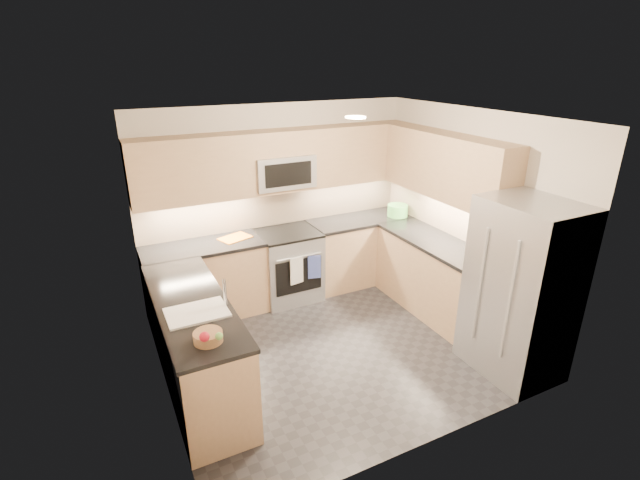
% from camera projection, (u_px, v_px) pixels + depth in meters
% --- Properties ---
extents(floor, '(3.60, 3.20, 0.00)m').
position_uv_depth(floor, '(334.00, 345.00, 5.21)').
color(floor, '#242429').
rests_on(floor, ground).
extents(ceiling, '(3.60, 3.20, 0.02)m').
position_uv_depth(ceiling, '(337.00, 117.00, 4.29)').
color(ceiling, beige).
rests_on(ceiling, wall_back).
extents(wall_back, '(3.60, 0.02, 2.50)m').
position_uv_depth(wall_back, '(277.00, 201.00, 6.08)').
color(wall_back, beige).
rests_on(wall_back, floor).
extents(wall_front, '(3.60, 0.02, 2.50)m').
position_uv_depth(wall_front, '(438.00, 315.00, 3.42)').
color(wall_front, beige).
rests_on(wall_front, floor).
extents(wall_left, '(0.02, 3.20, 2.50)m').
position_uv_depth(wall_left, '(152.00, 277.00, 4.00)').
color(wall_left, beige).
rests_on(wall_left, floor).
extents(wall_right, '(0.02, 3.20, 2.50)m').
position_uv_depth(wall_right, '(469.00, 217.00, 5.50)').
color(wall_right, beige).
rests_on(wall_right, floor).
extents(base_cab_back_left, '(1.42, 0.60, 0.90)m').
position_uv_depth(base_cab_back_left, '(206.00, 282.00, 5.67)').
color(base_cab_back_left, tan).
rests_on(base_cab_back_left, floor).
extents(base_cab_back_right, '(1.42, 0.60, 0.90)m').
position_uv_depth(base_cab_back_right, '(359.00, 251.00, 6.58)').
color(base_cab_back_right, tan).
rests_on(base_cab_back_right, floor).
extents(base_cab_right, '(0.60, 1.70, 0.90)m').
position_uv_depth(base_cab_right, '(434.00, 277.00, 5.79)').
color(base_cab_right, tan).
rests_on(base_cab_right, floor).
extents(base_cab_peninsula, '(0.60, 2.00, 0.90)m').
position_uv_depth(base_cab_peninsula, '(196.00, 346.00, 4.42)').
color(base_cab_peninsula, tan).
rests_on(base_cab_peninsula, floor).
extents(countertop_back_left, '(1.42, 0.63, 0.04)m').
position_uv_depth(countertop_back_left, '(202.00, 247.00, 5.50)').
color(countertop_back_left, black).
rests_on(countertop_back_left, base_cab_back_left).
extents(countertop_back_right, '(1.42, 0.63, 0.04)m').
position_uv_depth(countertop_back_right, '(360.00, 220.00, 6.40)').
color(countertop_back_right, black).
rests_on(countertop_back_right, base_cab_back_right).
extents(countertop_right, '(0.63, 1.70, 0.04)m').
position_uv_depth(countertop_right, '(438.00, 243.00, 5.62)').
color(countertop_right, black).
rests_on(countertop_right, base_cab_right).
extents(countertop_peninsula, '(0.63, 2.00, 0.04)m').
position_uv_depth(countertop_peninsula, '(191.00, 303.00, 4.25)').
color(countertop_peninsula, black).
rests_on(countertop_peninsula, base_cab_peninsula).
extents(upper_cab_back, '(3.60, 0.35, 0.75)m').
position_uv_depth(upper_cab_back, '(281.00, 161.00, 5.72)').
color(upper_cab_back, tan).
rests_on(upper_cab_back, wall_back).
extents(upper_cab_right, '(0.35, 1.95, 0.75)m').
position_uv_depth(upper_cab_right, '(446.00, 166.00, 5.44)').
color(upper_cab_right, tan).
rests_on(upper_cab_right, wall_right).
extents(backsplash_back, '(3.60, 0.01, 0.51)m').
position_uv_depth(backsplash_back, '(278.00, 206.00, 6.10)').
color(backsplash_back, tan).
rests_on(backsplash_back, wall_back).
extents(backsplash_right, '(0.01, 2.30, 0.51)m').
position_uv_depth(backsplash_right, '(442.00, 211.00, 5.89)').
color(backsplash_right, tan).
rests_on(backsplash_right, wall_right).
extents(gas_range, '(0.76, 0.65, 0.91)m').
position_uv_depth(gas_range, '(289.00, 266.00, 6.10)').
color(gas_range, '#A0A2A8').
rests_on(gas_range, floor).
extents(range_cooktop, '(0.76, 0.65, 0.03)m').
position_uv_depth(range_cooktop, '(288.00, 233.00, 5.93)').
color(range_cooktop, black).
rests_on(range_cooktop, gas_range).
extents(oven_door_glass, '(0.62, 0.02, 0.45)m').
position_uv_depth(oven_door_glass, '(299.00, 276.00, 5.83)').
color(oven_door_glass, black).
rests_on(oven_door_glass, gas_range).
extents(oven_handle, '(0.60, 0.02, 0.02)m').
position_uv_depth(oven_handle, '(299.00, 257.00, 5.71)').
color(oven_handle, '#B2B5BA').
rests_on(oven_handle, gas_range).
extents(microwave, '(0.76, 0.40, 0.40)m').
position_uv_depth(microwave, '(282.00, 171.00, 5.75)').
color(microwave, '#9C9DA3').
rests_on(microwave, upper_cab_back).
extents(microwave_door, '(0.60, 0.01, 0.28)m').
position_uv_depth(microwave_door, '(289.00, 174.00, 5.58)').
color(microwave_door, black).
rests_on(microwave_door, microwave).
extents(refrigerator, '(0.70, 0.90, 1.80)m').
position_uv_depth(refrigerator, '(521.00, 290.00, 4.53)').
color(refrigerator, '#9A9BA1').
rests_on(refrigerator, floor).
extents(fridge_handle_left, '(0.02, 0.02, 1.20)m').
position_uv_depth(fridge_handle_left, '(509.00, 302.00, 4.20)').
color(fridge_handle_left, '#B2B5BA').
rests_on(fridge_handle_left, refrigerator).
extents(fridge_handle_right, '(0.02, 0.02, 1.20)m').
position_uv_depth(fridge_handle_right, '(480.00, 286.00, 4.50)').
color(fridge_handle_right, '#B2B5BA').
rests_on(fridge_handle_right, refrigerator).
extents(sink_basin, '(0.52, 0.38, 0.16)m').
position_uv_depth(sink_basin, '(198.00, 320.00, 4.06)').
color(sink_basin, white).
rests_on(sink_basin, base_cab_peninsula).
extents(faucet, '(0.03, 0.03, 0.28)m').
position_uv_depth(faucet, '(225.00, 293.00, 4.09)').
color(faucet, silver).
rests_on(faucet, countertop_peninsula).
extents(utensil_bowl, '(0.29, 0.29, 0.16)m').
position_uv_depth(utensil_bowl, '(398.00, 210.00, 6.47)').
color(utensil_bowl, '#59BD51').
rests_on(utensil_bowl, countertop_back_right).
extents(cutting_board, '(0.43, 0.37, 0.01)m').
position_uv_depth(cutting_board, '(235.00, 238.00, 5.70)').
color(cutting_board, orange).
rests_on(cutting_board, countertop_back_left).
extents(fruit_basket, '(0.29, 0.29, 0.08)m').
position_uv_depth(fruit_basket, '(208.00, 337.00, 3.62)').
color(fruit_basket, '#9C7049').
rests_on(fruit_basket, countertop_peninsula).
extents(fruit_apple, '(0.08, 0.08, 0.08)m').
position_uv_depth(fruit_apple, '(204.00, 337.00, 3.50)').
color(fruit_apple, '#B31425').
rests_on(fruit_apple, fruit_basket).
extents(fruit_pear, '(0.06, 0.06, 0.06)m').
position_uv_depth(fruit_pear, '(219.00, 336.00, 3.50)').
color(fruit_pear, '#6DB24C').
rests_on(fruit_pear, fruit_basket).
extents(dish_towel_check, '(0.19, 0.05, 0.35)m').
position_uv_depth(dish_towel_check, '(297.00, 271.00, 5.74)').
color(dish_towel_check, white).
rests_on(dish_towel_check, oven_handle).
extents(dish_towel_blue, '(0.16, 0.05, 0.31)m').
position_uv_depth(dish_towel_blue, '(314.00, 267.00, 5.84)').
color(dish_towel_blue, '#374799').
rests_on(dish_towel_blue, oven_handle).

